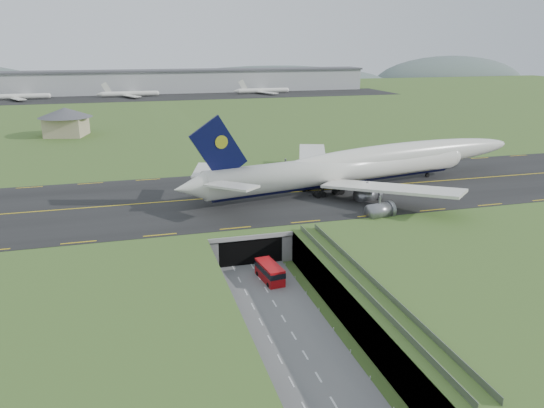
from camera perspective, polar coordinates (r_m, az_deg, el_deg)
name	(u,v)px	position (r m, az deg, el deg)	size (l,w,h in m)	color
ground	(262,283)	(92.12, -1.11, -8.53)	(900.00, 900.00, 0.00)	#446026
airfield_deck	(262,267)	(90.87, -1.12, -6.82)	(800.00, 800.00, 6.00)	gray
trench_road	(274,303)	(85.60, 0.17, -10.56)	(12.00, 75.00, 0.20)	slate
taxiway	(225,198)	(120.18, -5.06, 0.70)	(800.00, 44.00, 0.18)	black
tunnel_portal	(241,233)	(105.85, -3.38, -3.12)	(17.00, 22.30, 6.00)	gray
guideway	(371,297)	(77.15, 10.58, -9.78)	(3.00, 53.00, 7.05)	#A8A8A3
jumbo_jet	(364,165)	(129.37, 9.89, 4.14)	(94.51, 60.04, 20.26)	silver
shuttle_tram	(270,272)	(92.28, -0.24, -7.34)	(3.74, 7.73, 3.04)	#B30B10
service_building	(66,119)	(213.43, -21.32, 8.49)	(23.36, 23.36, 10.63)	tan
cargo_terminal	(153,81)	(381.37, -12.73, 12.74)	(320.00, 67.00, 15.60)	#B2B2B2
distant_hills	(215,90)	(519.39, -6.19, 12.10)	(700.00, 91.00, 60.00)	slate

